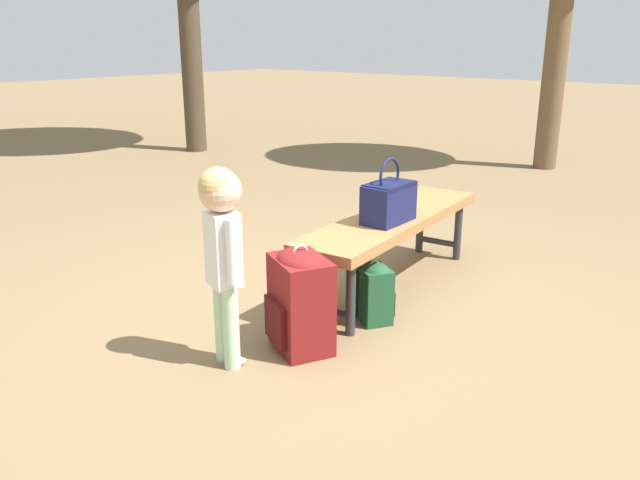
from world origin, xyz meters
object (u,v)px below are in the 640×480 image
Objects in this scene: backpack_small at (374,291)px; backpack_large at (300,298)px; handbag at (389,200)px; park_bench at (392,225)px; child_standing at (222,237)px.

backpack_large is at bearing -10.28° from backpack_small.
handbag reaches higher than backpack_small.
park_bench is 4.44× the size of handbag.
backpack_large is (0.82, 0.05, -0.31)m from handbag.
handbag is at bearing -176.30° from backpack_large.
child_standing is 0.51m from backpack_large.
child_standing is (1.15, -0.11, 0.04)m from handbag.
child_standing reaches higher than park_bench.
backpack_large is 1.55× the size of backpack_small.
backpack_small is (-0.49, 0.09, -0.09)m from backpack_large.
handbag is (0.14, 0.06, 0.18)m from park_bench.
handbag is at bearing 174.71° from child_standing.
child_standing is 1.75× the size of backpack_large.
backpack_small is (-0.82, 0.25, -0.45)m from child_standing.
backpack_small is at bearing 163.21° from child_standing.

